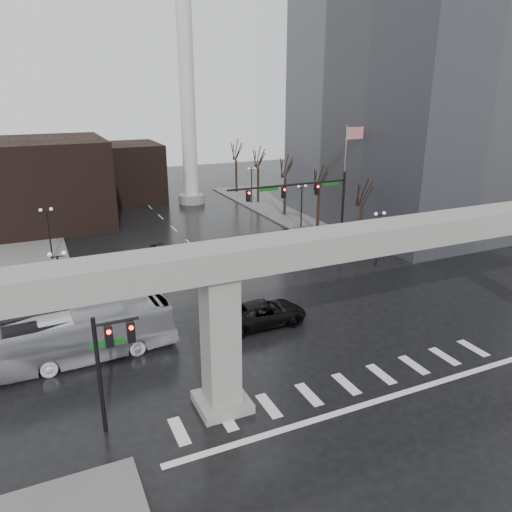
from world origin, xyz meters
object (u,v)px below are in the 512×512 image
object	(u,v)px
signal_mast_arm	(309,198)
city_bus	(83,336)
far_car	(164,251)
pickup_truck	(263,313)

from	to	relation	value
signal_mast_arm	city_bus	distance (m)	24.80
city_bus	far_car	xyz separation A→B (m)	(9.15, 16.32, -0.87)
pickup_truck	city_bus	size ratio (longest dim) A/B	0.55
city_bus	far_car	bearing A→B (deg)	-32.53
signal_mast_arm	far_car	bearing A→B (deg)	156.91
signal_mast_arm	far_car	world-z (taller)	signal_mast_arm
pickup_truck	signal_mast_arm	bearing A→B (deg)	-41.23
signal_mast_arm	city_bus	xyz separation A→B (m)	(-21.87, -10.90, -4.28)
city_bus	far_car	world-z (taller)	city_bus
signal_mast_arm	pickup_truck	distance (m)	15.88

